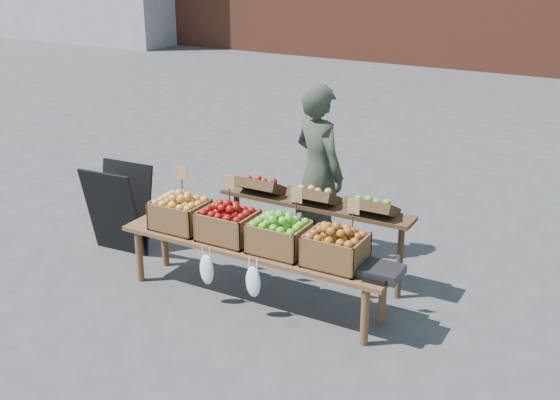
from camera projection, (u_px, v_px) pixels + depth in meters
The scene contains 10 objects.
ground at pixel (191, 288), 6.85m from camera, with size 80.00×80.00×0.00m, color #3E3E40.
vendor at pixel (319, 172), 7.27m from camera, with size 0.68×0.45×1.86m, color #30382B.
chalkboard_sign at pixel (119, 209), 7.51m from camera, with size 0.64×0.35×0.97m, color black, non-canonical shape.
back_table at pixel (314, 229), 6.91m from camera, with size 2.10×0.44×1.04m, color #3E2A17, non-canonical shape.
display_bench at pixel (254, 273), 6.52m from camera, with size 2.70×0.56×0.57m, color brown, non-canonical shape.
crate_golden_apples at pixel (180, 215), 6.75m from camera, with size 0.50×0.40×0.28m, color gold, non-canonical shape.
crate_russet_pears at pixel (228, 226), 6.50m from camera, with size 0.50×0.40×0.28m, color #680905, non-canonical shape.
crate_red_apples at pixel (279, 237), 6.25m from camera, with size 0.50×0.40×0.28m, color #398B16, non-canonical shape.
crate_green_apples at pixel (335, 250), 6.00m from camera, with size 0.50×0.40×0.28m, color #AC612C, non-canonical shape.
weighing_scale at pixel (381, 271), 5.84m from camera, with size 0.34×0.30×0.08m, color black.
Camera 1 is at (3.74, -4.90, 3.23)m, focal length 45.00 mm.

